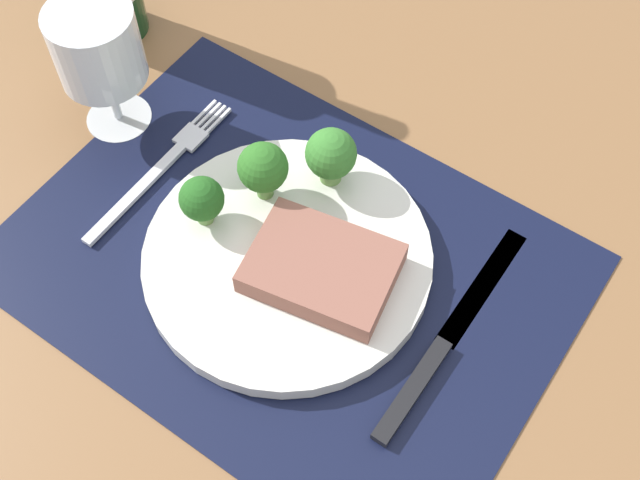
{
  "coord_description": "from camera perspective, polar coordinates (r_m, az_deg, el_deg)",
  "views": [
    {
      "loc": [
        22.27,
        -27.26,
        60.78
      ],
      "look_at": [
        1.5,
        2.7,
        1.9
      ],
      "focal_mm": 45.63,
      "sensor_mm": 36.0,
      "label": 1
    }
  ],
  "objects": [
    {
      "name": "plate",
      "position": [
        0.69,
        -2.29,
        -1.31
      ],
      "size": [
        24.67,
        24.67,
        1.6
      ],
      "primitive_type": "cylinder",
      "color": "silver",
      "rests_on": "placemat"
    },
    {
      "name": "broccoli_near_fork",
      "position": [
        0.7,
        0.77,
        6.0
      ],
      "size": [
        4.53,
        4.53,
        5.78
      ],
      "color": "#6B994C",
      "rests_on": "plate"
    },
    {
      "name": "fork",
      "position": [
        0.77,
        -11.13,
        4.98
      ],
      "size": [
        2.4,
        19.2,
        0.5
      ],
      "rotation": [
        0.0,
        0.0,
        0.01
      ],
      "color": "silver",
      "rests_on": "placemat"
    },
    {
      "name": "broccoli_center",
      "position": [
        0.69,
        -8.3,
        2.83
      ],
      "size": [
        3.87,
        3.87,
        5.0
      ],
      "color": "#6B994C",
      "rests_on": "plate"
    },
    {
      "name": "placemat",
      "position": [
        0.7,
        -2.27,
        -1.7
      ],
      "size": [
        46.75,
        34.19,
        0.3
      ],
      "primitive_type": "cube",
      "color": "black",
      "rests_on": "ground_plane"
    },
    {
      "name": "knife",
      "position": [
        0.67,
        8.48,
        -7.47
      ],
      "size": [
        1.8,
        23.0,
        0.8
      ],
      "rotation": [
        0.0,
        0.0,
        -0.0
      ],
      "color": "black",
      "rests_on": "placemat"
    },
    {
      "name": "broccoli_back_left",
      "position": [
        0.69,
        -4.02,
        5.04
      ],
      "size": [
        4.4,
        4.4,
        6.01
      ],
      "color": "#5B8942",
      "rests_on": "plate"
    },
    {
      "name": "steak",
      "position": [
        0.66,
        -0.08,
        -2.23
      ],
      "size": [
        13.24,
        10.76,
        2.24
      ],
      "primitive_type": "cube",
      "rotation": [
        0.0,
        0.0,
        0.19
      ],
      "color": "#8C5647",
      "rests_on": "plate"
    },
    {
      "name": "wine_glass",
      "position": [
        0.76,
        -15.29,
        12.59
      ],
      "size": [
        7.87,
        7.87,
        13.26
      ],
      "color": "silver",
      "rests_on": "ground_plane"
    },
    {
      "name": "ground_plane",
      "position": [
        0.72,
        -2.22,
        -2.37
      ],
      "size": [
        140.0,
        110.0,
        3.0
      ],
      "primitive_type": "cube",
      "color": "brown"
    }
  ]
}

